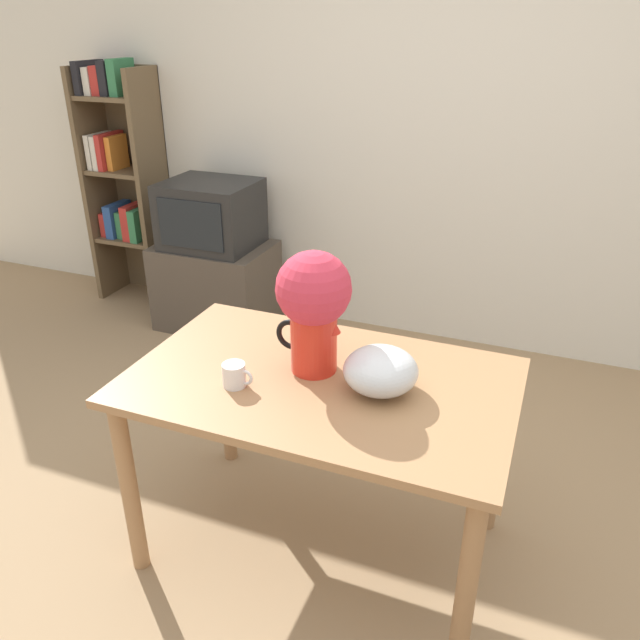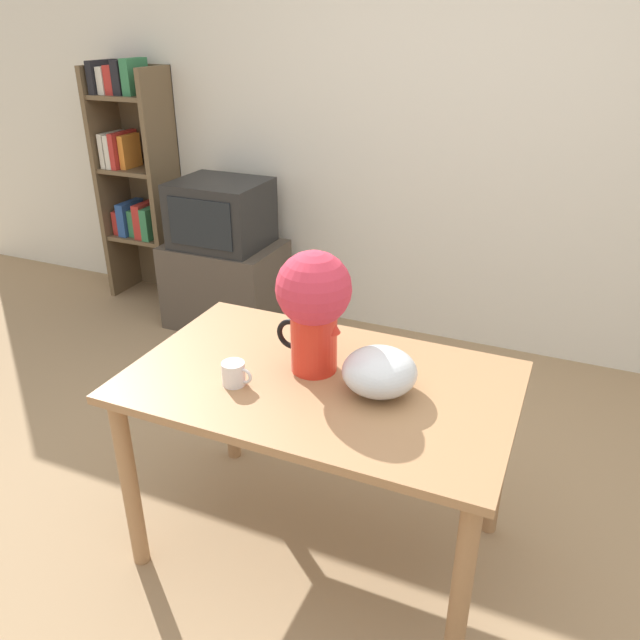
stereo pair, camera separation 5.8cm
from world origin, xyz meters
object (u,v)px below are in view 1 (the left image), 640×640
object	(u,v)px
flower_vase	(314,302)
coffee_mug	(235,375)
white_bowl	(381,371)
tv_set	(211,214)

from	to	relation	value
flower_vase	coffee_mug	world-z (taller)	flower_vase
coffee_mug	flower_vase	bearing A→B (deg)	44.66
white_bowl	coffee_mug	bearing A→B (deg)	-161.59
flower_vase	coffee_mug	distance (m)	0.35
flower_vase	tv_set	xyz separation A→B (m)	(-1.29, 1.49, -0.25)
coffee_mug	white_bowl	size ratio (longest dim) A/B	0.44
coffee_mug	tv_set	world-z (taller)	tv_set
coffee_mug	tv_set	distance (m)	2.01
flower_vase	white_bowl	size ratio (longest dim) A/B	1.76
white_bowl	tv_set	xyz separation A→B (m)	(-1.54, 1.54, -0.07)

